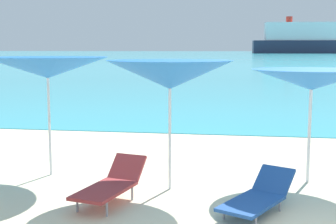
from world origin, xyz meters
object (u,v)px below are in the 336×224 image
at_px(umbrella_3, 170,75).
at_px(cruise_ship, 300,40).
at_px(lounge_chair_1, 111,184).
at_px(umbrella_4, 311,80).
at_px(lounge_chair_2, 258,196).
at_px(umbrella_2, 48,68).

distance_m(umbrella_3, cruise_ship, 248.66).
relative_size(lounge_chair_1, cruise_ship, 0.03).
bearing_deg(cruise_ship, umbrella_3, -100.72).
xyz_separation_m(umbrella_4, lounge_chair_1, (-3.20, -1.67, -1.55)).
bearing_deg(lounge_chair_2, umbrella_2, -173.80).
relative_size(umbrella_4, lounge_chair_2, 1.42).
xyz_separation_m(umbrella_3, lounge_chair_2, (1.47, -0.93, -1.73)).
relative_size(umbrella_2, lounge_chair_2, 1.43).
bearing_deg(lounge_chair_1, umbrella_3, 60.11).
relative_size(umbrella_3, lounge_chair_1, 1.41).
height_order(lounge_chair_1, cruise_ship, cruise_ship).
height_order(umbrella_2, lounge_chair_2, umbrella_2).
height_order(umbrella_4, cruise_ship, cruise_ship).
bearing_deg(lounge_chair_1, cruise_ship, 96.37).
bearing_deg(umbrella_3, lounge_chair_1, -133.17).
xyz_separation_m(umbrella_2, umbrella_3, (2.40, -0.56, -0.08)).
distance_m(umbrella_2, cruise_ship, 248.39).
bearing_deg(cruise_ship, lounge_chair_2, -100.36).
distance_m(lounge_chair_2, cruise_ship, 249.45).
relative_size(umbrella_2, umbrella_4, 1.00).
distance_m(umbrella_3, lounge_chair_2, 2.45).
relative_size(lounge_chair_2, cruise_ship, 0.03).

